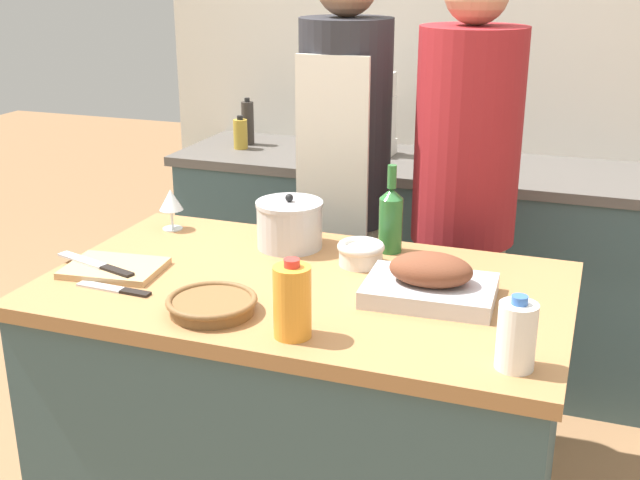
# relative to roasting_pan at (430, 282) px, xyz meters

# --- Properties ---
(kitchen_island) EXTENTS (1.39, 0.82, 0.92)m
(kitchen_island) POSITION_rel_roasting_pan_xyz_m (-0.34, -0.01, -0.51)
(kitchen_island) COLOR #3D565B
(kitchen_island) RESTS_ON ground_plane
(back_counter) EXTENTS (2.17, 0.60, 0.92)m
(back_counter) POSITION_rel_roasting_pan_xyz_m (-0.34, 1.42, -0.51)
(back_counter) COLOR #3D565B
(back_counter) RESTS_ON ground_plane
(back_wall) EXTENTS (2.67, 0.10, 2.55)m
(back_wall) POSITION_rel_roasting_pan_xyz_m (-0.34, 1.77, 0.31)
(back_wall) COLOR silver
(back_wall) RESTS_ON ground_plane
(roasting_pan) EXTENTS (0.34, 0.25, 0.12)m
(roasting_pan) POSITION_rel_roasting_pan_xyz_m (0.00, 0.00, 0.00)
(roasting_pan) COLOR #BCBCC1
(roasting_pan) RESTS_ON kitchen_island
(wicker_basket) EXTENTS (0.22, 0.22, 0.04)m
(wicker_basket) POSITION_rel_roasting_pan_xyz_m (-0.48, -0.26, -0.02)
(wicker_basket) COLOR brown
(wicker_basket) RESTS_ON kitchen_island
(cutting_board) EXTENTS (0.28, 0.22, 0.02)m
(cutting_board) POSITION_rel_roasting_pan_xyz_m (-0.86, -0.11, -0.04)
(cutting_board) COLOR tan
(cutting_board) RESTS_ON kitchen_island
(stock_pot) EXTENTS (0.20, 0.20, 0.16)m
(stock_pot) POSITION_rel_roasting_pan_xyz_m (-0.48, 0.24, 0.02)
(stock_pot) COLOR #B7B7BC
(stock_pot) RESTS_ON kitchen_island
(mixing_bowl) EXTENTS (0.13, 0.13, 0.07)m
(mixing_bowl) POSITION_rel_roasting_pan_xyz_m (-0.24, 0.17, -0.01)
(mixing_bowl) COLOR beige
(mixing_bowl) RESTS_ON kitchen_island
(juice_jug) EXTENTS (0.09, 0.09, 0.19)m
(juice_jug) POSITION_rel_roasting_pan_xyz_m (-0.25, -0.31, 0.04)
(juice_jug) COLOR orange
(juice_jug) RESTS_ON kitchen_island
(milk_jug) EXTENTS (0.08, 0.08, 0.16)m
(milk_jug) POSITION_rel_roasting_pan_xyz_m (0.25, -0.30, 0.03)
(milk_jug) COLOR white
(milk_jug) RESTS_ON kitchen_island
(wine_bottle_green) EXTENTS (0.07, 0.07, 0.26)m
(wine_bottle_green) POSITION_rel_roasting_pan_xyz_m (-0.19, 0.31, 0.06)
(wine_bottle_green) COLOR #28662D
(wine_bottle_green) RESTS_ON kitchen_island
(wine_glass_left) EXTENTS (0.08, 0.08, 0.13)m
(wine_glass_left) POSITION_rel_roasting_pan_xyz_m (-0.89, 0.27, 0.05)
(wine_glass_left) COLOR silver
(wine_glass_left) RESTS_ON kitchen_island
(knife_chef) EXTENTS (0.29, 0.11, 0.01)m
(knife_chef) POSITION_rel_roasting_pan_xyz_m (-0.90, -0.13, -0.03)
(knife_chef) COLOR #B7B7BC
(knife_chef) RESTS_ON cutting_board
(knife_paring) EXTENTS (0.22, 0.04, 0.01)m
(knife_paring) POSITION_rel_roasting_pan_xyz_m (-0.78, -0.22, -0.04)
(knife_paring) COLOR #B7B7BC
(knife_paring) RESTS_ON kitchen_island
(stand_mixer) EXTENTS (0.18, 0.14, 0.36)m
(stand_mixer) POSITION_rel_roasting_pan_xyz_m (-0.58, 1.48, 0.10)
(stand_mixer) COLOR silver
(stand_mixer) RESTS_ON back_counter
(condiment_bottle_tall) EXTENTS (0.06, 0.06, 0.21)m
(condiment_bottle_tall) POSITION_rel_roasting_pan_xyz_m (-1.18, 1.48, 0.05)
(condiment_bottle_tall) COLOR #332D28
(condiment_bottle_tall) RESTS_ON back_counter
(condiment_bottle_short) EXTENTS (0.06, 0.06, 0.15)m
(condiment_bottle_short) POSITION_rel_roasting_pan_xyz_m (-1.17, 1.38, 0.02)
(condiment_bottle_short) COLOR #B28E2D
(condiment_bottle_short) RESTS_ON back_counter
(condiment_bottle_extra) EXTENTS (0.06, 0.06, 0.17)m
(condiment_bottle_extra) POSITION_rel_roasting_pan_xyz_m (-0.08, 1.36, 0.03)
(condiment_bottle_extra) COLOR #234C28
(condiment_bottle_extra) RESTS_ON back_counter
(person_cook_aproned) EXTENTS (0.32, 0.32, 1.76)m
(person_cook_aproned) POSITION_rel_roasting_pan_xyz_m (-0.48, 0.76, 0.02)
(person_cook_aproned) COLOR beige
(person_cook_aproned) RESTS_ON ground_plane
(person_cook_guest) EXTENTS (0.35, 0.35, 1.74)m
(person_cook_guest) POSITION_rel_roasting_pan_xyz_m (-0.05, 0.73, -0.00)
(person_cook_guest) COLOR beige
(person_cook_guest) RESTS_ON ground_plane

